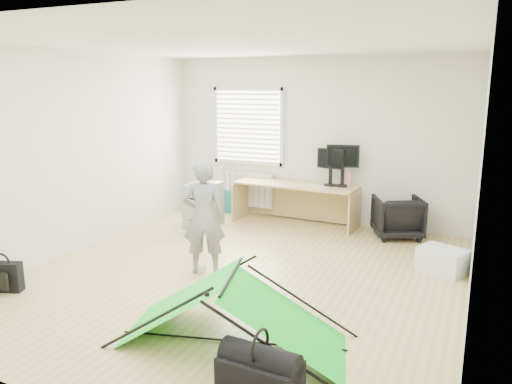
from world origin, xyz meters
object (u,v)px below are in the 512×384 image
at_px(monitor_right, 343,171).
at_px(storage_crate, 442,260).
at_px(kite, 232,310).
at_px(laptop_bag, 2,277).
at_px(thermos, 349,179).
at_px(filing_cabinet, 203,205).
at_px(office_chair, 398,217).
at_px(person, 204,217).
at_px(desk, 295,204).
at_px(monitor_left, 331,172).
at_px(duffel_bag, 260,376).

relative_size(monitor_right, storage_crate, 0.94).
height_order(kite, storage_crate, kite).
bearing_deg(kite, laptop_bag, 165.93).
xyz_separation_m(kite, storage_crate, (1.57, 2.58, -0.16)).
bearing_deg(kite, storage_crate, 43.83).
bearing_deg(thermos, filing_cabinet, -159.36).
relative_size(monitor_right, office_chair, 0.74).
distance_m(office_chair, person, 3.13).
bearing_deg(desk, office_chair, 2.32).
distance_m(monitor_left, laptop_bag, 4.80).
bearing_deg(office_chair, thermos, -31.90).
bearing_deg(monitor_left, thermos, 11.91).
xyz_separation_m(monitor_right, laptop_bag, (-2.77, -4.01, -0.75)).
height_order(monitor_left, storage_crate, monitor_left).
xyz_separation_m(monitor_right, thermos, (0.12, -0.02, -0.12)).
height_order(filing_cabinet, storage_crate, filing_cabinet).
distance_m(filing_cabinet, person, 2.06).
bearing_deg(duffel_bag, kite, 136.66).
xyz_separation_m(monitor_left, person, (-0.82, -2.55, -0.20)).
bearing_deg(thermos, monitor_right, 168.42).
relative_size(monitor_left, person, 0.33).
bearing_deg(kite, filing_cabinet, 109.10).
xyz_separation_m(desk, person, (-0.27, -2.48, 0.36)).
xyz_separation_m(monitor_right, kite, (0.07, -3.96, -0.61)).
bearing_deg(desk, monitor_right, 11.32).
relative_size(thermos, laptop_bag, 0.56).
height_order(monitor_left, thermos, monitor_left).
distance_m(person, duffel_bag, 2.59).
xyz_separation_m(thermos, office_chair, (0.78, -0.11, -0.49)).
distance_m(desk, monitor_right, 0.95).
relative_size(desk, storage_crate, 3.71).
bearing_deg(laptop_bag, thermos, 33.14).
distance_m(laptop_bag, duffel_bag, 3.41).
bearing_deg(thermos, monitor_left, -179.11).
height_order(office_chair, kite, kite).
distance_m(desk, person, 2.52).
bearing_deg(monitor_right, kite, -99.82).
xyz_separation_m(monitor_left, storage_crate, (1.82, -1.35, -0.75)).
relative_size(monitor_left, office_chair, 0.66).
distance_m(desk, kite, 3.94).
bearing_deg(person, monitor_left, -134.34).
bearing_deg(storage_crate, duffel_bag, -108.29).
relative_size(storage_crate, duffel_bag, 0.88).
bearing_deg(person, storage_crate, 177.95).
height_order(filing_cabinet, office_chair, filing_cabinet).
height_order(filing_cabinet, laptop_bag, filing_cabinet).
bearing_deg(duffel_bag, desk, 110.83).
bearing_deg(laptop_bag, kite, -20.03).
bearing_deg(person, office_chair, -154.31).
distance_m(desk, storage_crate, 2.71).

